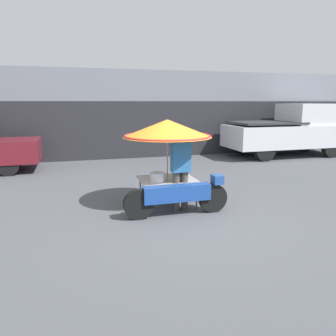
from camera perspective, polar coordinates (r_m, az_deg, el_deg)
The scene contains 5 objects.
ground_plane at distance 6.58m, azimuth 3.45°, elevation -8.27°, with size 36.00×36.00×0.00m, color #4C4F54.
shopfront_building at distance 14.02m, azimuth -7.76°, elevation 9.30°, with size 28.00×2.06×3.45m.
vendor_motorcycle_cart at distance 6.82m, azimuth 0.10°, elevation 4.85°, with size 2.13×1.87×1.86m.
vendor_person at distance 6.68m, azimuth 2.22°, elevation 0.31°, with size 0.38×0.22×1.65m.
pickup_truck at distance 14.48m, azimuth 20.53°, elevation 6.03°, with size 5.12×1.94×2.14m.
Camera 1 is at (-2.11, -5.82, 2.22)m, focal length 35.00 mm.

